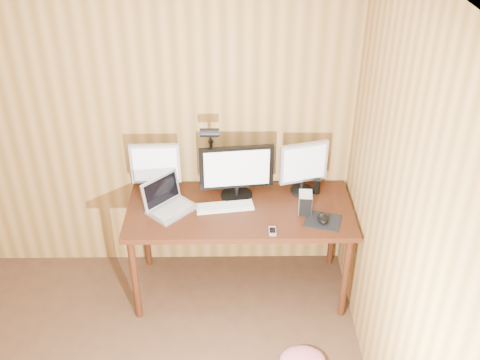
{
  "coord_description": "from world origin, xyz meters",
  "views": [
    {
      "loc": [
        0.89,
        -1.62,
        3.04
      ],
      "look_at": [
        0.93,
        1.58,
        1.02
      ],
      "focal_mm": 42.0,
      "sensor_mm": 36.0,
      "label": 1
    }
  ],
  "objects_px": {
    "desk_lamp": "(210,148)",
    "keyboard": "(225,207)",
    "mouse": "(323,218)",
    "desk": "(240,216)",
    "monitor_left": "(156,168)",
    "monitor_right": "(303,167)",
    "hard_drive": "(305,203)",
    "phone": "(272,231)",
    "speaker": "(317,186)",
    "laptop": "(167,202)",
    "monitor_center": "(237,172)"
  },
  "relations": [
    {
      "from": "desk_lamp",
      "to": "keyboard",
      "type": "bearing_deg",
      "value": -64.97
    },
    {
      "from": "mouse",
      "to": "desk",
      "type": "bearing_deg",
      "value": 164.36
    },
    {
      "from": "monitor_left",
      "to": "monitor_right",
      "type": "distance_m",
      "value": 1.06
    },
    {
      "from": "monitor_left",
      "to": "desk_lamp",
      "type": "xyz_separation_m",
      "value": [
        0.4,
        0.03,
        0.14
      ]
    },
    {
      "from": "hard_drive",
      "to": "desk_lamp",
      "type": "distance_m",
      "value": 0.77
    },
    {
      "from": "monitor_right",
      "to": "phone",
      "type": "distance_m",
      "value": 0.58
    },
    {
      "from": "speaker",
      "to": "desk_lamp",
      "type": "height_order",
      "value": "desk_lamp"
    },
    {
      "from": "desk",
      "to": "laptop",
      "type": "relative_size",
      "value": 4.01
    },
    {
      "from": "mouse",
      "to": "speaker",
      "type": "relative_size",
      "value": 0.99
    },
    {
      "from": "laptop",
      "to": "keyboard",
      "type": "xyz_separation_m",
      "value": [
        0.4,
        0.0,
        -0.05
      ]
    },
    {
      "from": "desk",
      "to": "mouse",
      "type": "distance_m",
      "value": 0.63
    },
    {
      "from": "monitor_center",
      "to": "laptop",
      "type": "xyz_separation_m",
      "value": [
        -0.49,
        -0.14,
        -0.16
      ]
    },
    {
      "from": "desk",
      "to": "desk_lamp",
      "type": "xyz_separation_m",
      "value": [
        -0.21,
        0.16,
        0.48
      ]
    },
    {
      "from": "monitor_left",
      "to": "hard_drive",
      "type": "relative_size",
      "value": 2.83
    },
    {
      "from": "laptop",
      "to": "speaker",
      "type": "distance_m",
      "value": 1.09
    },
    {
      "from": "hard_drive",
      "to": "phone",
      "type": "xyz_separation_m",
      "value": [
        -0.24,
        -0.24,
        -0.06
      ]
    },
    {
      "from": "speaker",
      "to": "monitor_center",
      "type": "bearing_deg",
      "value": -175.79
    },
    {
      "from": "monitor_left",
      "to": "laptop",
      "type": "relative_size",
      "value": 1.01
    },
    {
      "from": "monitor_left",
      "to": "mouse",
      "type": "distance_m",
      "value": 1.24
    },
    {
      "from": "keyboard",
      "to": "phone",
      "type": "height_order",
      "value": "keyboard"
    },
    {
      "from": "laptop",
      "to": "mouse",
      "type": "relative_size",
      "value": 3.42
    },
    {
      "from": "mouse",
      "to": "hard_drive",
      "type": "relative_size",
      "value": 0.82
    },
    {
      "from": "desk",
      "to": "hard_drive",
      "type": "distance_m",
      "value": 0.51
    },
    {
      "from": "keyboard",
      "to": "speaker",
      "type": "xyz_separation_m",
      "value": [
        0.67,
        0.18,
        0.05
      ]
    },
    {
      "from": "desk_lamp",
      "to": "desk",
      "type": "bearing_deg",
      "value": -37.18
    },
    {
      "from": "mouse",
      "to": "desk_lamp",
      "type": "height_order",
      "value": "desk_lamp"
    },
    {
      "from": "speaker",
      "to": "desk_lamp",
      "type": "relative_size",
      "value": 0.2
    },
    {
      "from": "keyboard",
      "to": "desk_lamp",
      "type": "bearing_deg",
      "value": 105.74
    },
    {
      "from": "laptop",
      "to": "keyboard",
      "type": "height_order",
      "value": "laptop"
    },
    {
      "from": "speaker",
      "to": "monitor_left",
      "type": "bearing_deg",
      "value": 179.16
    },
    {
      "from": "monitor_center",
      "to": "desk_lamp",
      "type": "bearing_deg",
      "value": 148.56
    },
    {
      "from": "mouse",
      "to": "hard_drive",
      "type": "bearing_deg",
      "value": 139.04
    },
    {
      "from": "hard_drive",
      "to": "speaker",
      "type": "height_order",
      "value": "hard_drive"
    },
    {
      "from": "monitor_left",
      "to": "desk",
      "type": "bearing_deg",
      "value": -14.74
    },
    {
      "from": "monitor_right",
      "to": "mouse",
      "type": "bearing_deg",
      "value": -89.47
    },
    {
      "from": "monitor_center",
      "to": "monitor_right",
      "type": "relative_size",
      "value": 1.31
    },
    {
      "from": "monitor_center",
      "to": "keyboard",
      "type": "relative_size",
      "value": 1.26
    },
    {
      "from": "monitor_left",
      "to": "keyboard",
      "type": "bearing_deg",
      "value": -23.89
    },
    {
      "from": "monitor_right",
      "to": "hard_drive",
      "type": "distance_m",
      "value": 0.29
    },
    {
      "from": "keyboard",
      "to": "phone",
      "type": "distance_m",
      "value": 0.43
    },
    {
      "from": "hard_drive",
      "to": "monitor_right",
      "type": "bearing_deg",
      "value": 93.37
    },
    {
      "from": "desk",
      "to": "mouse",
      "type": "xyz_separation_m",
      "value": [
        0.57,
        -0.23,
        0.15
      ]
    },
    {
      "from": "monitor_right",
      "to": "laptop",
      "type": "xyz_separation_m",
      "value": [
        -0.97,
        -0.2,
        -0.16
      ]
    },
    {
      "from": "hard_drive",
      "to": "phone",
      "type": "relative_size",
      "value": 1.46
    },
    {
      "from": "monitor_center",
      "to": "keyboard",
      "type": "distance_m",
      "value": 0.26
    },
    {
      "from": "mouse",
      "to": "monitor_right",
      "type": "bearing_deg",
      "value": 112.49
    },
    {
      "from": "monitor_left",
      "to": "keyboard",
      "type": "height_order",
      "value": "monitor_left"
    },
    {
      "from": "monitor_center",
      "to": "desk_lamp",
      "type": "relative_size",
      "value": 0.91
    },
    {
      "from": "desk",
      "to": "laptop",
      "type": "distance_m",
      "value": 0.54
    },
    {
      "from": "desk",
      "to": "monitor_left",
      "type": "xyz_separation_m",
      "value": [
        -0.6,
        0.14,
        0.34
      ]
    }
  ]
}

